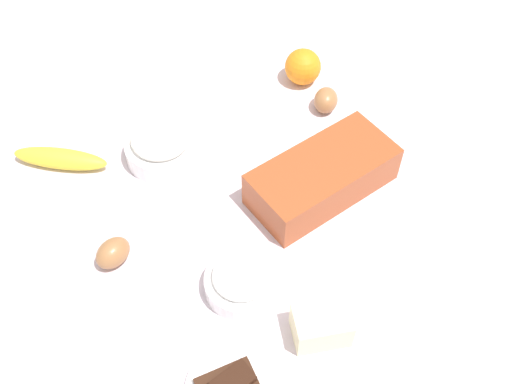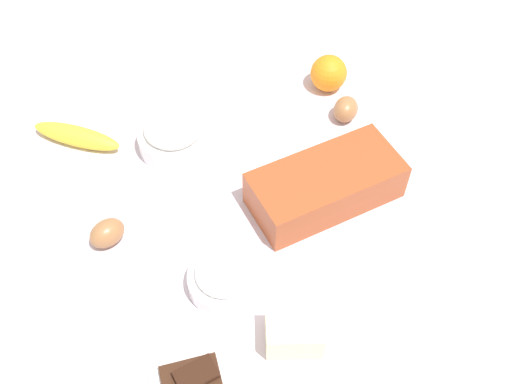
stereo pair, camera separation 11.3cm
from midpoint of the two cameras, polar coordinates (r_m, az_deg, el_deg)
ground_plane at (r=1.17m, az=2.76°, el=-1.68°), size 2.40×2.40×0.02m
loaf_pan at (r=1.16m, az=9.24°, el=0.50°), size 0.29×0.15×0.08m
flour_bowl at (r=1.24m, az=-5.00°, el=5.14°), size 0.15×0.15×0.08m
sugar_bowl at (r=1.05m, az=0.21°, el=-8.09°), size 0.13×0.13×0.06m
banana at (r=1.29m, az=-13.84°, el=4.89°), size 0.17×0.16×0.04m
orange_fruit at (r=1.38m, az=9.11°, el=10.65°), size 0.08×0.08×0.08m
butter_block at (r=1.00m, az=6.87°, el=-13.03°), size 0.11×0.09×0.06m
egg_near_butter at (r=1.32m, az=10.74°, el=7.37°), size 0.08×0.08×0.05m
egg_beside_bowl at (r=1.12m, az=-10.79°, el=-3.93°), size 0.08×0.07×0.05m
chocolate_plate at (r=0.99m, az=-2.56°, el=-17.09°), size 0.13×0.13×0.03m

